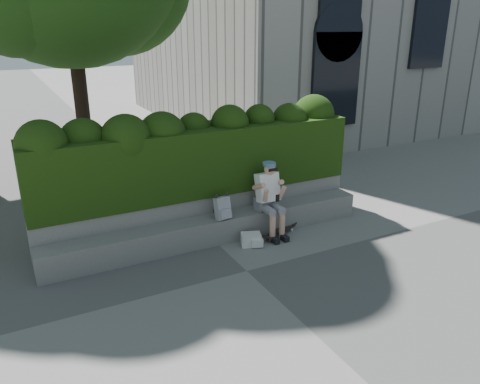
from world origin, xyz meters
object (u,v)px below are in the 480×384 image
backpack_plaid (223,208)px  backpack_ground (251,240)px  person (269,196)px  skateboard (280,231)px

backpack_plaid → backpack_ground: size_ratio=1.14×
backpack_plaid → backpack_ground: bearing=-53.6°
backpack_ground → backpack_plaid: bearing=155.2°
backpack_plaid → person: bearing=-13.7°
person → backpack_plaid: bearing=174.8°
skateboard → backpack_ground: backpack_ground is taller
person → backpack_plaid: (-0.90, 0.08, -0.11)m
backpack_ground → skateboard: bearing=31.7°
backpack_plaid → backpack_ground: backpack_plaid is taller
backpack_plaid → backpack_ground: (0.37, -0.37, -0.53)m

